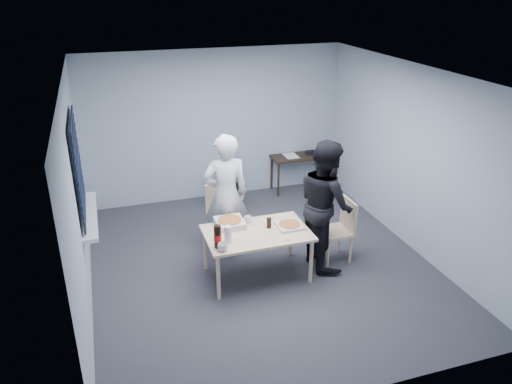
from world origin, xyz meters
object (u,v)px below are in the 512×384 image
object	(u,v)px
stool	(231,188)
person_black	(325,204)
backpack	(231,171)
mug_b	(248,220)
mug_a	(223,247)
soda_bottle	(218,237)
person_white	(226,196)
side_table	(299,160)
chair_far	(221,210)
dining_table	(257,236)
chair_right	(341,225)

from	to	relation	value
stool	person_black	bearing A→B (deg)	-67.94
backpack	mug_b	bearing A→B (deg)	-120.24
mug_a	soda_bottle	xyz separation A→B (m)	(-0.04, 0.10, 0.09)
person_white	side_table	distance (m)	2.60
chair_far	stool	distance (m)	1.01
person_white	dining_table	bearing A→B (deg)	106.72
person_white	side_table	size ratio (longest dim) A/B	1.77
chair_far	backpack	size ratio (longest dim) A/B	2.12
chair_far	mug_b	world-z (taller)	chair_far
person_black	person_white	bearing A→B (deg)	60.63
backpack	soda_bottle	bearing A→B (deg)	-131.59
chair_far	side_table	xyz separation A→B (m)	(1.84, 1.48, 0.08)
mug_a	soda_bottle	size ratio (longest dim) A/B	0.42
stool	dining_table	bearing A→B (deg)	-95.59
person_black	mug_a	distance (m)	1.57
chair_far	soda_bottle	xyz separation A→B (m)	(-0.36, -1.29, 0.28)
person_white	backpack	size ratio (longest dim) A/B	4.21
person_white	stool	xyz separation A→B (m)	(0.41, 1.26, -0.46)
person_white	person_black	bearing A→B (deg)	150.63
dining_table	stool	world-z (taller)	dining_table
soda_bottle	chair_far	bearing A→B (deg)	74.24
chair_far	stool	world-z (taller)	chair_far
person_black	soda_bottle	size ratio (longest dim) A/B	6.05
chair_right	mug_a	bearing A→B (deg)	-167.41
dining_table	stool	bearing A→B (deg)	84.41
dining_table	person_black	bearing A→B (deg)	3.25
soda_bottle	backpack	bearing A→B (deg)	70.82
chair_far	person_black	distance (m)	1.60
side_table	stool	world-z (taller)	side_table
stool	chair_right	bearing A→B (deg)	-61.30
person_white	chair_right	bearing A→B (deg)	155.80
stool	soda_bottle	bearing A→B (deg)	-109.08
person_black	backpack	distance (m)	2.08
dining_table	mug_b	world-z (taller)	mug_b
side_table	backpack	distance (m)	1.55
dining_table	mug_b	bearing A→B (deg)	97.78
chair_far	person_white	world-z (taller)	person_white
dining_table	soda_bottle	world-z (taller)	soda_bottle
dining_table	person_white	xyz separation A→B (m)	(-0.22, 0.73, 0.29)
person_black	mug_a	bearing A→B (deg)	104.14
chair_right	stool	world-z (taller)	chair_right
mug_a	mug_b	bearing A→B (deg)	50.66
mug_b	stool	bearing A→B (deg)	82.22
mug_a	mug_b	size ratio (longest dim) A/B	1.23
dining_table	chair_right	size ratio (longest dim) A/B	1.51
chair_far	mug_a	size ratio (longest dim) A/B	7.24
backpack	mug_a	bearing A→B (deg)	-130.03
mug_b	soda_bottle	distance (m)	0.74
person_white	backpack	xyz separation A→B (m)	(0.41, 1.24, -0.14)
mug_a	chair_right	bearing A→B (deg)	12.59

